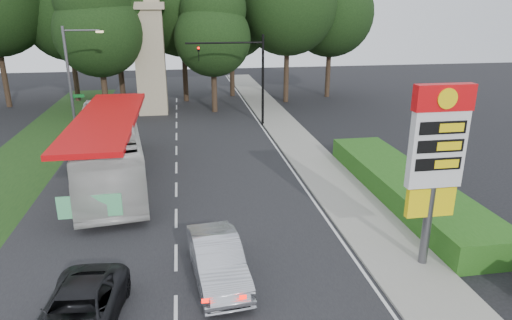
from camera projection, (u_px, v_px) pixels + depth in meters
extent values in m
cube|color=black|center=(176.00, 183.00, 25.20)|extent=(14.00, 80.00, 0.02)
cube|color=gray|center=(324.00, 173.00, 26.49)|extent=(3.00, 80.00, 0.12)
cube|color=#193814|center=(27.00, 158.00, 29.35)|extent=(5.00, 50.00, 0.02)
cube|color=#225416|center=(406.00, 187.00, 23.04)|extent=(3.00, 14.00, 1.20)
cylinder|color=#59595E|center=(427.00, 227.00, 16.76)|extent=(0.32, 0.32, 3.20)
cube|color=yellow|center=(430.00, 202.00, 16.44)|extent=(1.80, 0.25, 1.10)
cube|color=silver|center=(437.00, 149.00, 15.80)|extent=(2.00, 0.35, 2.80)
cube|color=red|center=(444.00, 97.00, 15.22)|extent=(2.10, 0.40, 0.90)
cylinder|color=yellow|center=(448.00, 99.00, 15.01)|extent=(0.70, 0.05, 0.70)
cube|color=black|center=(443.00, 128.00, 15.36)|extent=(1.70, 0.04, 0.45)
cube|color=black|center=(441.00, 146.00, 15.57)|extent=(1.70, 0.04, 0.45)
cube|color=black|center=(438.00, 164.00, 15.78)|extent=(1.70, 0.04, 0.45)
cylinder|color=black|center=(263.00, 81.00, 36.34)|extent=(0.20, 0.20, 7.20)
cylinder|color=black|center=(225.00, 43.00, 34.91)|extent=(6.00, 0.14, 0.14)
imported|color=black|center=(198.00, 47.00, 34.68)|extent=(0.18, 0.22, 1.10)
sphere|color=#FF0C05|center=(199.00, 48.00, 34.58)|extent=(0.18, 0.18, 0.18)
cylinder|color=#59595E|center=(70.00, 85.00, 32.16)|extent=(0.20, 0.20, 8.00)
cylinder|color=#59595E|center=(81.00, 30.00, 31.15)|extent=(2.40, 0.12, 0.12)
cube|color=#FFE599|center=(100.00, 32.00, 31.37)|extent=(0.50, 0.22, 0.14)
cube|color=#0C591E|center=(78.00, 96.00, 32.48)|extent=(0.85, 0.04, 0.22)
cube|color=#0C591E|center=(73.00, 99.00, 32.93)|extent=(0.04, 0.85, 0.22)
cube|color=tan|center=(151.00, 63.00, 40.27)|extent=(2.50, 2.50, 9.00)
cube|color=tan|center=(147.00, 6.00, 38.73)|extent=(3.00, 3.00, 0.60)
cylinder|color=#2D2116|center=(4.00, 74.00, 43.22)|extent=(0.50, 0.50, 6.30)
cylinder|color=#2D2116|center=(75.00, 74.00, 46.16)|extent=(0.50, 0.50, 5.40)
sphere|color=black|center=(68.00, 17.00, 44.38)|extent=(8.40, 8.40, 8.40)
cylinder|color=#2D2116|center=(121.00, 73.00, 43.02)|extent=(0.50, 0.50, 6.48)
cylinder|color=#2D2116|center=(185.00, 72.00, 45.89)|extent=(0.50, 0.50, 5.94)
sphere|color=black|center=(182.00, 8.00, 43.93)|extent=(9.24, 9.24, 9.24)
cylinder|color=#2D2116|center=(232.00, 72.00, 48.65)|extent=(0.50, 0.50, 5.22)
sphere|color=black|center=(231.00, 19.00, 46.92)|extent=(8.12, 8.12, 8.12)
cylinder|color=#2D2116|center=(286.00, 71.00, 45.53)|extent=(0.50, 0.50, 6.12)
sphere|color=black|center=(288.00, 5.00, 43.51)|extent=(9.52, 9.52, 9.52)
cylinder|color=#2D2116|center=(328.00, 70.00, 48.26)|extent=(0.50, 0.50, 5.58)
sphere|color=black|center=(331.00, 14.00, 46.42)|extent=(8.68, 8.68, 8.68)
cylinder|color=#2D2116|center=(105.00, 91.00, 39.41)|extent=(0.50, 0.50, 4.68)
sphere|color=black|center=(99.00, 33.00, 37.87)|extent=(7.28, 7.28, 7.28)
sphere|color=black|center=(95.00, 0.00, 37.03)|extent=(6.24, 6.24, 6.24)
cylinder|color=#2D2116|center=(214.00, 89.00, 41.40)|extent=(0.50, 0.50, 4.32)
sphere|color=black|center=(213.00, 38.00, 39.97)|extent=(6.72, 6.72, 6.72)
sphere|color=black|center=(212.00, 9.00, 39.20)|extent=(5.76, 5.76, 5.76)
imported|color=silver|center=(110.00, 149.00, 25.00)|extent=(4.79, 13.53, 3.69)
imported|color=#B7B9C0|center=(218.00, 260.00, 16.12)|extent=(2.10, 4.86, 1.56)
imported|color=black|center=(79.00, 313.00, 13.49)|extent=(2.68, 5.03, 1.35)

